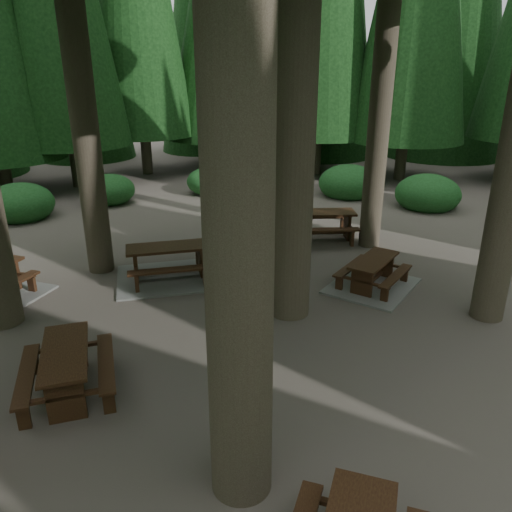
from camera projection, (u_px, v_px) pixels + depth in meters
ground at (266, 327)px, 10.20m from camera, size 80.00×80.00×0.00m
picnic_table_a at (372, 278)px, 11.93m from camera, size 2.56×2.32×0.72m
picnic_table_b at (66, 365)px, 7.99m from camera, size 1.99×2.20×0.78m
picnic_table_c at (169, 267)px, 12.37m from camera, size 3.18×2.96×0.86m
picnic_table_d at (321, 221)px, 15.10m from camera, size 2.56×2.45×0.87m
shrub_ring at (270, 288)px, 11.01m from camera, size 23.86×24.64×1.49m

